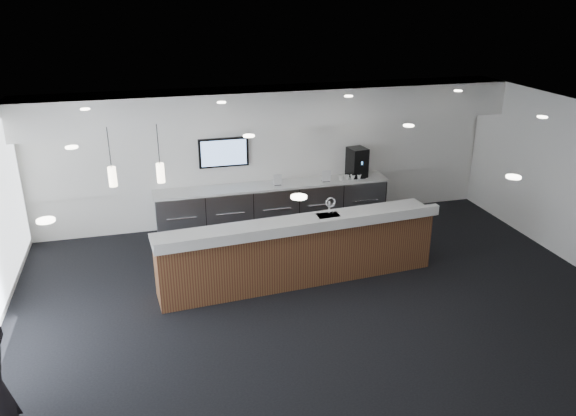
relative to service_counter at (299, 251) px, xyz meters
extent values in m
plane|color=black|center=(0.15, -1.10, -0.58)|extent=(10.00, 10.00, 0.00)
cube|color=black|center=(0.15, -1.10, 2.42)|extent=(10.00, 8.00, 0.02)
cube|color=white|center=(0.15, 2.90, 0.92)|extent=(10.00, 0.02, 3.00)
cube|color=white|center=(0.15, 2.45, 2.07)|extent=(10.00, 0.90, 0.70)
cube|color=white|center=(0.15, 2.87, 1.02)|extent=(9.80, 0.06, 1.40)
cube|color=gray|center=(0.15, 2.54, -0.13)|extent=(5.00, 0.60, 0.90)
cube|color=white|center=(0.15, 2.54, 0.35)|extent=(5.06, 0.66, 0.05)
cylinder|color=white|center=(-1.85, 2.22, -0.08)|extent=(0.60, 0.02, 0.02)
cylinder|color=white|center=(-0.85, 2.22, -0.08)|extent=(0.60, 0.02, 0.02)
cylinder|color=white|center=(0.15, 2.22, -0.08)|extent=(0.60, 0.02, 0.02)
cylinder|color=white|center=(1.15, 2.22, -0.08)|extent=(0.60, 0.02, 0.02)
cylinder|color=white|center=(2.15, 2.22, -0.08)|extent=(0.60, 0.02, 0.02)
cube|color=black|center=(-0.85, 2.81, 1.07)|extent=(1.05, 0.07, 0.62)
cube|color=blue|center=(-0.85, 2.77, 1.07)|extent=(0.95, 0.01, 0.54)
cylinder|color=#FFEBC6|center=(-2.25, -0.30, 1.67)|extent=(0.12, 0.12, 0.30)
cylinder|color=#FFEBC6|center=(-2.95, -0.30, 1.67)|extent=(0.12, 0.12, 0.30)
cube|color=#4C2519|center=(0.00, 0.01, -0.05)|extent=(4.96, 1.07, 1.05)
cube|color=white|center=(0.00, 0.01, 0.50)|extent=(5.04, 1.16, 0.06)
cube|color=white|center=(0.03, -0.37, 0.59)|extent=(4.99, 0.51, 0.18)
cylinder|color=white|center=(0.59, 0.16, 0.67)|extent=(0.04, 0.04, 0.28)
torus|color=white|center=(0.59, 0.10, 0.81)|extent=(0.19, 0.04, 0.19)
cube|color=black|center=(2.08, 2.61, 0.70)|extent=(0.42, 0.46, 0.64)
cube|color=white|center=(2.08, 2.38, 0.38)|extent=(0.23, 0.12, 0.02)
cube|color=white|center=(0.23, 2.44, 0.49)|extent=(0.17, 0.02, 0.24)
cube|color=white|center=(1.30, 2.40, 0.50)|extent=(0.19, 0.03, 0.25)
imported|color=white|center=(2.05, 2.41, 0.43)|extent=(0.11, 0.11, 0.10)
imported|color=white|center=(1.91, 2.41, 0.43)|extent=(0.16, 0.16, 0.10)
imported|color=white|center=(1.77, 2.41, 0.43)|extent=(0.14, 0.14, 0.10)
imported|color=white|center=(1.63, 2.41, 0.43)|extent=(0.14, 0.14, 0.10)
camera|label=1|loc=(-2.46, -8.51, 4.29)|focal=35.00mm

